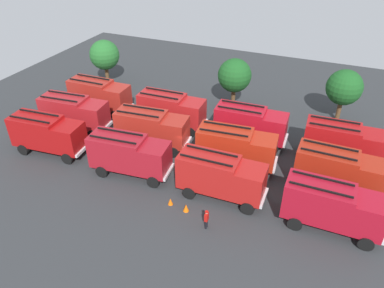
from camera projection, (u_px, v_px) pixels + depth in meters
name	position (u px, v px, depth m)	size (l,w,h in m)	color
ground_plane	(192.00, 156.00, 35.63)	(63.10, 63.10, 0.00)	#2D3033
fire_truck_0	(47.00, 133.00, 35.10)	(7.38, 3.25, 3.88)	#A00F10
fire_truck_1	(129.00, 154.00, 32.19)	(7.40, 3.30, 3.88)	maroon
fire_truck_2	(221.00, 175.00, 29.59)	(7.24, 2.84, 3.88)	#AB1916
fire_truck_3	(333.00, 205.00, 26.64)	(7.22, 2.80, 3.88)	#A31020
fire_truck_4	(74.00, 112.00, 38.68)	(7.39, 3.29, 3.88)	#A31A20
fire_truck_5	(152.00, 127.00, 35.98)	(7.40, 3.30, 3.88)	#A32319
fire_truck_6	(236.00, 147.00, 33.13)	(7.39, 3.29, 3.88)	#AB2311
fire_truck_7	(339.00, 170.00, 30.25)	(7.25, 2.87, 3.88)	#9E2011
fire_truck_8	(99.00, 94.00, 42.31)	(7.23, 2.84, 3.88)	#A2231B
fire_truck_9	(171.00, 109.00, 39.21)	(7.27, 2.92, 3.88)	#AA1A1C
fire_truck_10	(250.00, 123.00, 36.65)	(7.28, 2.97, 3.88)	#AD101D
fire_truck_11	(343.00, 141.00, 33.89)	(7.29, 2.97, 3.88)	#A31113
firefighter_0	(268.00, 125.00, 38.82)	(0.46, 0.47, 1.61)	black
firefighter_1	(206.00, 219.00, 27.26)	(0.27, 0.43, 1.63)	black
tree_0	(104.00, 55.00, 47.95)	(3.83, 3.83, 5.93)	brown
tree_1	(235.00, 76.00, 42.13)	(3.85, 3.85, 5.96)	brown
tree_2	(344.00, 88.00, 39.39)	(3.83, 3.83, 5.94)	brown
traffic_cone_0	(170.00, 201.00, 29.75)	(0.41, 0.41, 0.59)	#F2600C
traffic_cone_1	(89.00, 142.00, 37.16)	(0.48, 0.48, 0.69)	#F2600C
traffic_cone_2	(186.00, 208.00, 29.08)	(0.46, 0.46, 0.66)	#F2600C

